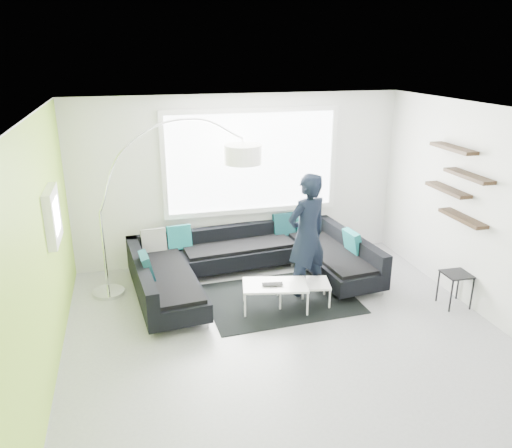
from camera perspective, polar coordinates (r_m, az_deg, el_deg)
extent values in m
plane|color=gray|center=(6.65, 3.12, -11.99)|extent=(5.50, 5.50, 0.00)
cube|color=silver|center=(8.35, -1.91, 5.09)|extent=(5.50, 0.04, 2.80)
cube|color=silver|center=(3.97, 14.71, -12.55)|extent=(5.50, 0.04, 2.80)
cube|color=silver|center=(5.86, -23.22, -2.85)|extent=(0.04, 5.00, 2.80)
cube|color=silver|center=(7.34, 24.27, 1.32)|extent=(0.04, 5.00, 2.80)
cube|color=white|center=(5.72, 3.64, 12.72)|extent=(5.50, 5.00, 0.04)
cube|color=#93C638|center=(5.86, -23.12, -2.84)|extent=(0.01, 5.00, 2.80)
cube|color=white|center=(8.29, -0.51, 7.12)|extent=(2.96, 0.06, 1.68)
cube|color=white|center=(6.34, -22.14, 0.87)|extent=(0.12, 0.66, 0.66)
cube|color=black|center=(7.50, 22.07, 4.37)|extent=(0.20, 1.24, 0.95)
cube|color=black|center=(7.73, -0.42, -5.69)|extent=(3.71, 2.50, 0.37)
cube|color=black|center=(7.60, -0.43, -3.48)|extent=(3.71, 2.50, 0.28)
cube|color=#0C4C51|center=(7.58, -0.43, -3.09)|extent=(3.15, 0.49, 0.39)
cube|color=black|center=(7.40, 2.78, -8.48)|extent=(2.19, 1.64, 0.01)
cube|color=silver|center=(7.14, 3.82, -7.93)|extent=(1.27, 0.89, 0.38)
cube|color=black|center=(7.64, 21.76, -6.97)|extent=(0.37, 0.37, 0.50)
imported|color=black|center=(7.22, 5.84, -1.31)|extent=(0.96, 0.87, 1.84)
imported|color=black|center=(6.89, 1.94, -7.09)|extent=(0.35, 0.28, 0.02)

